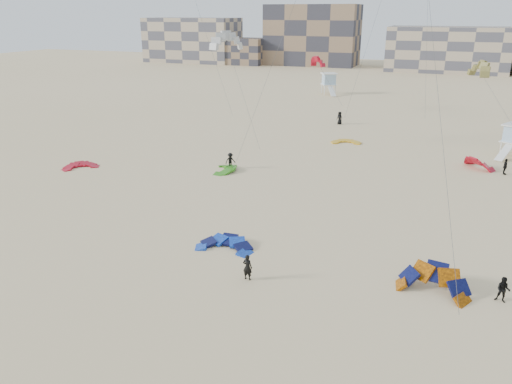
% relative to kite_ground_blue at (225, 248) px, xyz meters
% --- Properties ---
extents(ground, '(320.00, 320.00, 0.00)m').
position_rel_kite_ground_blue_xyz_m(ground, '(1.37, -5.18, 0.00)').
color(ground, beige).
rests_on(ground, ground).
extents(kite_ground_blue, '(4.16, 4.37, 2.08)m').
position_rel_kite_ground_blue_xyz_m(kite_ground_blue, '(0.00, 0.00, 0.00)').
color(kite_ground_blue, blue).
rests_on(kite_ground_blue, ground).
extents(kite_ground_orange, '(4.98, 4.98, 4.30)m').
position_rel_kite_ground_blue_xyz_m(kite_ground_orange, '(14.13, -0.89, 0.00)').
color(kite_ground_orange, '#DC6D02').
rests_on(kite_ground_orange, ground).
extents(kite_ground_red, '(5.02, 5.02, 1.37)m').
position_rel_kite_ground_blue_xyz_m(kite_ground_red, '(-22.76, 12.18, 0.00)').
color(kite_ground_red, red).
rests_on(kite_ground_red, ground).
extents(kite_ground_green, '(4.53, 4.36, 1.53)m').
position_rel_kite_ground_blue_xyz_m(kite_ground_green, '(-7.75, 16.89, 0.00)').
color(kite_ground_green, '#3E8F1C').
rests_on(kite_ground_green, ground).
extents(kite_ground_red_far, '(5.21, 5.20, 3.66)m').
position_rel_kite_ground_blue_xyz_m(kite_ground_red_far, '(17.52, 27.63, 0.00)').
color(kite_ground_red_far, red).
rests_on(kite_ground_red_far, ground).
extents(kite_ground_yellow, '(4.06, 4.20, 0.59)m').
position_rel_kite_ground_blue_xyz_m(kite_ground_yellow, '(1.92, 33.35, 0.00)').
color(kite_ground_yellow, gold).
rests_on(kite_ground_yellow, ground).
extents(kitesurfer_main, '(0.65, 0.45, 1.71)m').
position_rel_kite_ground_blue_xyz_m(kitesurfer_main, '(3.17, -3.50, 0.86)').
color(kitesurfer_main, black).
rests_on(kitesurfer_main, ground).
extents(kitesurfer_b, '(0.88, 0.75, 1.58)m').
position_rel_kite_ground_blue_xyz_m(kitesurfer_b, '(17.95, -0.55, 0.79)').
color(kitesurfer_b, black).
rests_on(kitesurfer_b, ground).
extents(kitesurfer_c, '(1.25, 1.23, 1.73)m').
position_rel_kite_ground_blue_xyz_m(kitesurfer_c, '(-7.45, 17.77, 0.86)').
color(kitesurfer_c, black).
rests_on(kitesurfer_c, ground).
extents(kitesurfer_d, '(0.52, 1.03, 1.69)m').
position_rel_kite_ground_blue_xyz_m(kitesurfer_d, '(19.93, 26.11, 0.85)').
color(kitesurfer_d, black).
rests_on(kitesurfer_d, ground).
extents(kitesurfer_e, '(1.08, 0.91, 1.89)m').
position_rel_kite_ground_blue_xyz_m(kitesurfer_e, '(-1.30, 44.22, 0.94)').
color(kitesurfer_e, black).
rests_on(kitesurfer_e, ground).
extents(kite_fly_grey, '(8.31, 6.31, 12.88)m').
position_rel_kite_ground_blue_xyz_m(kite_fly_grey, '(-11.57, 26.53, 12.49)').
color(kite_fly_grey, silver).
rests_on(kite_fly_grey, ground).
extents(kite_fly_olive, '(8.71, 9.36, 9.94)m').
position_rel_kite_ground_blue_xyz_m(kite_fly_olive, '(16.50, 34.86, 9.57)').
color(kite_fly_olive, olive).
rests_on(kite_fly_olive, ground).
extents(kite_fly_red, '(6.74, 4.56, 8.28)m').
position_rel_kite_ground_blue_xyz_m(kite_fly_red, '(-7.40, 53.54, 8.00)').
color(kite_fly_red, red).
rests_on(kite_fly_red, ground).
extents(lifeguard_tower_far, '(4.01, 6.27, 4.18)m').
position_rel_kite_ground_blue_xyz_m(lifeguard_tower_far, '(-9.74, 72.45, 2.07)').
color(lifeguard_tower_far, white).
rests_on(lifeguard_tower_far, ground).
extents(condo_west_a, '(30.00, 15.00, 14.00)m').
position_rel_kite_ground_blue_xyz_m(condo_west_a, '(-68.63, 124.82, 7.00)').
color(condo_west_a, tan).
rests_on(condo_west_a, ground).
extents(condo_west_b, '(28.00, 14.00, 18.00)m').
position_rel_kite_ground_blue_xyz_m(condo_west_b, '(-28.63, 128.82, 9.00)').
color(condo_west_b, '#846850').
rests_on(condo_west_b, ground).
extents(condo_mid, '(32.00, 16.00, 12.00)m').
position_rel_kite_ground_blue_xyz_m(condo_mid, '(11.37, 124.82, 6.00)').
color(condo_mid, tan).
rests_on(condo_mid, ground).
extents(condo_fill_left, '(12.00, 10.00, 8.00)m').
position_rel_kite_ground_blue_xyz_m(condo_fill_left, '(-48.63, 122.82, 4.00)').
color(condo_fill_left, '#846850').
rests_on(condo_fill_left, ground).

